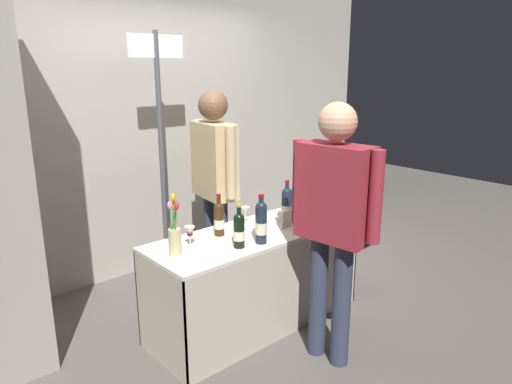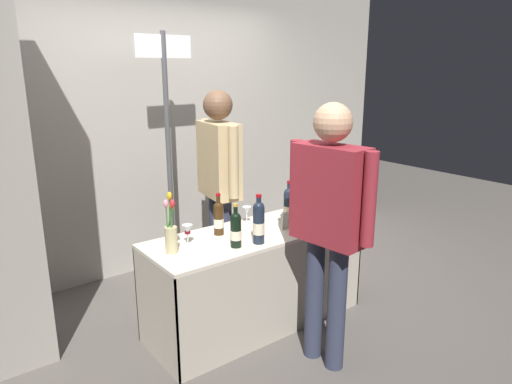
{
  "view_description": "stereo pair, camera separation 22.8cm",
  "coord_description": "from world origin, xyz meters",
  "px_view_note": "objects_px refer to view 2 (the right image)",
  "views": [
    {
      "loc": [
        -2.12,
        -2.4,
        1.91
      ],
      "look_at": [
        0.0,
        0.0,
        1.04
      ],
      "focal_mm": 32.44,
      "sensor_mm": 36.0,
      "label": 1
    },
    {
      "loc": [
        -1.95,
        -2.55,
        1.91
      ],
      "look_at": [
        0.0,
        0.0,
        1.04
      ],
      "focal_mm": 32.44,
      "sensor_mm": 36.0,
      "label": 2
    }
  ],
  "objects_px": {
    "featured_wine_bottle": "(329,204)",
    "vendor_presenter": "(219,174)",
    "flower_vase": "(171,232)",
    "wine_glass_mid": "(247,211)",
    "booth_signpost": "(168,135)",
    "taster_foreground_right": "(329,213)",
    "tasting_table": "(256,261)",
    "wine_glass_near_vendor": "(187,231)",
    "wine_glass_near_taster": "(342,208)",
    "display_bottle_0": "(219,218)"
  },
  "relations": [
    {
      "from": "tasting_table",
      "to": "wine_glass_near_taster",
      "type": "xyz_separation_m",
      "value": [
        0.7,
        -0.2,
        0.34
      ]
    },
    {
      "from": "wine_glass_near_vendor",
      "to": "vendor_presenter",
      "type": "relative_size",
      "value": 0.08
    },
    {
      "from": "vendor_presenter",
      "to": "featured_wine_bottle",
      "type": "bearing_deg",
      "value": 41.81
    },
    {
      "from": "tasting_table",
      "to": "flower_vase",
      "type": "distance_m",
      "value": 0.77
    },
    {
      "from": "wine_glass_mid",
      "to": "flower_vase",
      "type": "height_order",
      "value": "flower_vase"
    },
    {
      "from": "wine_glass_mid",
      "to": "taster_foreground_right",
      "type": "bearing_deg",
      "value": -89.07
    },
    {
      "from": "taster_foreground_right",
      "to": "display_bottle_0",
      "type": "bearing_deg",
      "value": 15.5
    },
    {
      "from": "display_bottle_0",
      "to": "wine_glass_mid",
      "type": "relative_size",
      "value": 2.22
    },
    {
      "from": "vendor_presenter",
      "to": "booth_signpost",
      "type": "relative_size",
      "value": 0.79
    },
    {
      "from": "wine_glass_mid",
      "to": "vendor_presenter",
      "type": "xyz_separation_m",
      "value": [
        0.03,
        0.43,
        0.21
      ]
    },
    {
      "from": "tasting_table",
      "to": "featured_wine_bottle",
      "type": "bearing_deg",
      "value": -16.03
    },
    {
      "from": "tasting_table",
      "to": "wine_glass_near_taster",
      "type": "distance_m",
      "value": 0.8
    },
    {
      "from": "tasting_table",
      "to": "taster_foreground_right",
      "type": "relative_size",
      "value": 0.97
    },
    {
      "from": "taster_foreground_right",
      "to": "wine_glass_near_vendor",
      "type": "bearing_deg",
      "value": 32.66
    },
    {
      "from": "wine_glass_near_taster",
      "to": "taster_foreground_right",
      "type": "distance_m",
      "value": 0.81
    },
    {
      "from": "display_bottle_0",
      "to": "wine_glass_mid",
      "type": "bearing_deg",
      "value": 11.98
    },
    {
      "from": "flower_vase",
      "to": "vendor_presenter",
      "type": "bearing_deg",
      "value": 37.81
    },
    {
      "from": "taster_foreground_right",
      "to": "booth_signpost",
      "type": "distance_m",
      "value": 1.74
    },
    {
      "from": "flower_vase",
      "to": "taster_foreground_right",
      "type": "bearing_deg",
      "value": -42.72
    },
    {
      "from": "flower_vase",
      "to": "featured_wine_bottle",
      "type": "bearing_deg",
      "value": -8.32
    },
    {
      "from": "display_bottle_0",
      "to": "wine_glass_mid",
      "type": "distance_m",
      "value": 0.3
    },
    {
      "from": "wine_glass_near_vendor",
      "to": "wine_glass_near_taster",
      "type": "distance_m",
      "value": 1.26
    },
    {
      "from": "featured_wine_bottle",
      "to": "taster_foreground_right",
      "type": "height_order",
      "value": "taster_foreground_right"
    },
    {
      "from": "tasting_table",
      "to": "taster_foreground_right",
      "type": "height_order",
      "value": "taster_foreground_right"
    },
    {
      "from": "wine_glass_mid",
      "to": "taster_foreground_right",
      "type": "xyz_separation_m",
      "value": [
        0.01,
        -0.84,
        0.2
      ]
    },
    {
      "from": "tasting_table",
      "to": "wine_glass_near_taster",
      "type": "bearing_deg",
      "value": -15.86
    },
    {
      "from": "tasting_table",
      "to": "booth_signpost",
      "type": "relative_size",
      "value": 0.76
    },
    {
      "from": "display_bottle_0",
      "to": "wine_glass_near_taster",
      "type": "relative_size",
      "value": 2.23
    },
    {
      "from": "wine_glass_mid",
      "to": "taster_foreground_right",
      "type": "height_order",
      "value": "taster_foreground_right"
    },
    {
      "from": "wine_glass_mid",
      "to": "wine_glass_near_taster",
      "type": "xyz_separation_m",
      "value": [
        0.65,
        -0.38,
        -0.0
      ]
    },
    {
      "from": "featured_wine_bottle",
      "to": "vendor_presenter",
      "type": "xyz_separation_m",
      "value": [
        -0.51,
        0.77,
        0.17
      ]
    },
    {
      "from": "booth_signpost",
      "to": "wine_glass_near_vendor",
      "type": "bearing_deg",
      "value": -111.07
    },
    {
      "from": "vendor_presenter",
      "to": "wine_glass_near_vendor",
      "type": "bearing_deg",
      "value": -40.13
    },
    {
      "from": "featured_wine_bottle",
      "to": "vendor_presenter",
      "type": "distance_m",
      "value": 0.94
    },
    {
      "from": "tasting_table",
      "to": "featured_wine_bottle",
      "type": "xyz_separation_m",
      "value": [
        0.58,
        -0.17,
        0.38
      ]
    },
    {
      "from": "flower_vase",
      "to": "wine_glass_near_taster",
      "type": "bearing_deg",
      "value": -8.89
    },
    {
      "from": "featured_wine_bottle",
      "to": "wine_glass_mid",
      "type": "height_order",
      "value": "featured_wine_bottle"
    },
    {
      "from": "display_bottle_0",
      "to": "flower_vase",
      "type": "distance_m",
      "value": 0.44
    },
    {
      "from": "wine_glass_mid",
      "to": "booth_signpost",
      "type": "height_order",
      "value": "booth_signpost"
    },
    {
      "from": "wine_glass_near_taster",
      "to": "booth_signpost",
      "type": "bearing_deg",
      "value": 124.67
    },
    {
      "from": "wine_glass_near_taster",
      "to": "display_bottle_0",
      "type": "bearing_deg",
      "value": 161.73
    },
    {
      "from": "wine_glass_mid",
      "to": "booth_signpost",
      "type": "bearing_deg",
      "value": 103.28
    },
    {
      "from": "display_bottle_0",
      "to": "wine_glass_near_vendor",
      "type": "distance_m",
      "value": 0.28
    },
    {
      "from": "tasting_table",
      "to": "booth_signpost",
      "type": "xyz_separation_m",
      "value": [
        -0.16,
        1.04,
        0.84
      ]
    },
    {
      "from": "wine_glass_near_taster",
      "to": "flower_vase",
      "type": "bearing_deg",
      "value": 171.11
    },
    {
      "from": "wine_glass_near_taster",
      "to": "tasting_table",
      "type": "bearing_deg",
      "value": 164.14
    },
    {
      "from": "featured_wine_bottle",
      "to": "flower_vase",
      "type": "xyz_separation_m",
      "value": [
        -1.26,
        0.18,
        -0.01
      ]
    },
    {
      "from": "taster_foreground_right",
      "to": "flower_vase",
      "type": "bearing_deg",
      "value": 41.1
    },
    {
      "from": "wine_glass_near_vendor",
      "to": "wine_glass_near_taster",
      "type": "xyz_separation_m",
      "value": [
        1.23,
        -0.27,
        -0.0
      ]
    },
    {
      "from": "vendor_presenter",
      "to": "tasting_table",
      "type": "bearing_deg",
      "value": 1.21
    }
  ]
}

